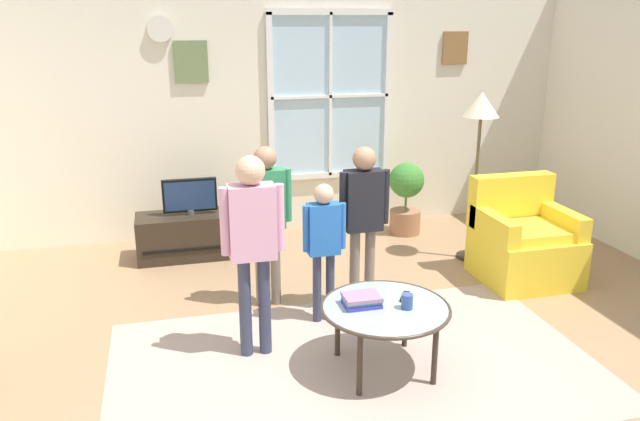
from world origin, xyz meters
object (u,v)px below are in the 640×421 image
(book_stack, at_px, (362,300))
(potted_plant_by_window, at_px, (406,195))
(armchair, at_px, (523,243))
(television, at_px, (190,196))
(person_pink_shirt, at_px, (253,234))
(remote_near_books, at_px, (405,297))
(person_green_shirt, at_px, (266,208))
(person_black_shirt, at_px, (363,210))
(coffee_table, at_px, (385,310))
(cup, at_px, (407,301))
(floor_lamp, at_px, (480,121))
(tv_stand, at_px, (192,235))
(person_blue_shirt, at_px, (324,237))

(book_stack, height_order, potted_plant_by_window, potted_plant_by_window)
(armchair, distance_m, book_stack, 2.11)
(television, distance_m, potted_plant_by_window, 2.23)
(armchair, height_order, book_stack, armchair)
(book_stack, relative_size, person_pink_shirt, 0.17)
(armchair, height_order, remote_near_books, armchair)
(book_stack, relative_size, person_green_shirt, 0.18)
(person_black_shirt, bearing_deg, coffee_table, -98.85)
(cup, distance_m, person_green_shirt, 1.41)
(floor_lamp, bearing_deg, cup, -128.16)
(coffee_table, relative_size, potted_plant_by_window, 1.09)
(television, relative_size, armchair, 0.57)
(tv_stand, relative_size, person_black_shirt, 0.79)
(television, relative_size, person_green_shirt, 0.39)
(remote_near_books, distance_m, floor_lamp, 2.22)
(cup, height_order, person_pink_shirt, person_pink_shirt)
(floor_lamp, bearing_deg, book_stack, -135.03)
(cup, relative_size, person_green_shirt, 0.08)
(television, height_order, person_pink_shirt, person_pink_shirt)
(tv_stand, height_order, potted_plant_by_window, potted_plant_by_window)
(tv_stand, xyz_separation_m, floor_lamp, (2.55, -0.70, 1.09))
(person_blue_shirt, bearing_deg, remote_near_books, -61.60)
(tv_stand, bearing_deg, person_blue_shirt, -61.39)
(potted_plant_by_window, bearing_deg, television, -176.36)
(person_blue_shirt, xyz_separation_m, person_pink_shirt, (-0.56, -0.36, 0.19))
(cup, distance_m, potted_plant_by_window, 2.75)
(remote_near_books, relative_size, floor_lamp, 0.09)
(remote_near_books, bearing_deg, person_pink_shirt, 161.00)
(coffee_table, distance_m, person_blue_shirt, 0.82)
(book_stack, bearing_deg, person_black_shirt, 71.64)
(book_stack, distance_m, person_pink_shirt, 0.81)
(person_green_shirt, height_order, person_black_shirt, person_black_shirt)
(coffee_table, bearing_deg, television, 114.51)
(person_green_shirt, relative_size, person_blue_shirt, 1.20)
(television, bearing_deg, book_stack, -67.96)
(remote_near_books, bearing_deg, person_blue_shirt, 118.40)
(person_pink_shirt, bearing_deg, tv_stand, 98.95)
(television, height_order, potted_plant_by_window, television)
(television, distance_m, book_stack, 2.49)
(book_stack, relative_size, person_blue_shirt, 0.22)
(book_stack, xyz_separation_m, person_black_shirt, (0.28, 0.84, 0.32))
(armchair, height_order, cup, armchair)
(tv_stand, distance_m, television, 0.39)
(book_stack, height_order, cup, cup)
(armchair, distance_m, remote_near_books, 1.83)
(person_blue_shirt, distance_m, floor_lamp, 2.01)
(armchair, relative_size, potted_plant_by_window, 1.15)
(book_stack, bearing_deg, person_pink_shirt, 150.55)
(armchair, bearing_deg, cup, -142.83)
(tv_stand, distance_m, book_stack, 2.51)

